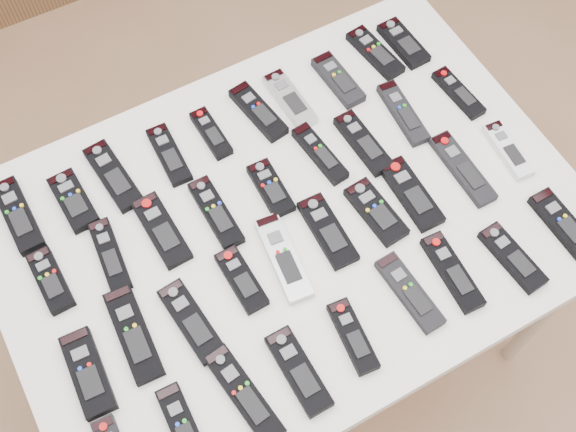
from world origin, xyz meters
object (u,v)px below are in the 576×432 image
remote_2 (113,176)px  remote_36 (512,258)px  remote_15 (320,154)px  table (288,232)px  remote_5 (258,112)px  remote_20 (134,334)px  remote_23 (283,258)px  remote_33 (353,336)px  remote_3 (169,155)px  remote_11 (110,255)px  remote_13 (216,213)px  remote_21 (191,321)px  remote_1 (74,201)px  remote_8 (375,53)px  remote_0 (18,216)px  remote_22 (241,280)px  remote_35 (452,272)px  remote_9 (403,43)px  remote_6 (290,99)px  remote_12 (162,230)px  remote_19 (88,373)px  remote_26 (411,194)px  remote_28 (508,150)px  remote_18 (458,93)px  remote_7 (338,80)px  remote_14 (271,188)px  remote_25 (376,212)px  remote_27 (463,169)px  remote_32 (299,371)px  remote_17 (403,113)px  remote_10 (51,280)px  remote_24 (328,231)px  remote_4 (211,133)px  remote_16 (363,143)px  remote_30 (184,428)px

remote_2 → remote_36: 0.88m
remote_15 → table: bearing=-148.2°
remote_5 → remote_20: size_ratio=0.84×
remote_23 → remote_33: remote_33 is taller
remote_3 → remote_15: (0.30, -0.17, 0.00)m
remote_11 → remote_13: 0.24m
remote_21 → remote_1: bearing=100.4°
remote_8 → remote_0: bearing=173.8°
remote_22 → remote_35: size_ratio=0.81×
remote_21 → remote_9: bearing=22.0°
remote_0 → remote_23: bearing=-40.0°
remote_6 → remote_13: bearing=-148.7°
remote_2 → remote_12: (0.04, -0.18, 0.00)m
remote_13 → remote_19: (-0.37, -0.19, 0.00)m
remote_8 → remote_21: bearing=-156.3°
remote_21 → remote_13: bearing=46.8°
remote_26 → remote_33: size_ratio=1.18×
remote_28 → remote_33: size_ratio=1.00×
remote_18 → remote_23: 0.60m
remote_7 → remote_14: (-0.28, -0.19, -0.00)m
remote_25 → remote_27: size_ratio=0.81×
remote_15 → remote_23: (-0.20, -0.19, -0.00)m
remote_5 → remote_32: (-0.22, -0.58, 0.00)m
remote_9 → remote_11: remote_11 is taller
remote_6 → remote_17: (0.21, -0.16, -0.00)m
remote_5 → remote_18: 0.48m
remote_8 → remote_15: size_ratio=1.01×
remote_10 → remote_26: (0.76, -0.19, -0.00)m
remote_2 → remote_18: 0.83m
remote_24 → remote_7: bearing=57.8°
remote_6 → remote_22: bearing=-133.2°
remote_24 → remote_14: bearing=112.3°
remote_10 → remote_18: 1.02m
remote_15 → remote_27: size_ratio=0.84×
remote_6 → remote_14: size_ratio=1.22×
remote_7 → remote_22: (-0.44, -0.35, 0.00)m
remote_4 → remote_14: 0.20m
remote_4 → remote_15: (0.19, -0.17, 0.00)m
remote_16 → remote_4: bearing=144.1°
remote_21 → remote_3: bearing=66.3°
remote_4 → remote_25: 0.42m
remote_18 → remote_19: 1.04m
remote_6 → remote_35: bearing=-83.7°
remote_11 → remote_32: 0.46m
remote_20 → remote_33: bearing=-26.3°
remote_28 → remote_0: bearing=165.1°
remote_30 → remote_36: (0.75, -0.02, -0.00)m
remote_10 → remote_33: bearing=-41.4°
remote_36 → remote_17: bearing=85.0°
remote_2 → remote_35: remote_35 is taller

